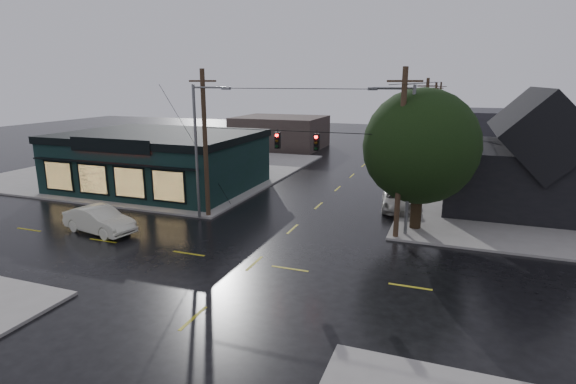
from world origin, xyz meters
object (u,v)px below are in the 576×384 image
(corner_tree, at_px, (421,147))
(sedan_cream, at_px, (99,220))
(utility_pole_nw, at_px, (209,217))
(utility_pole_ne, at_px, (395,238))
(suv_silver, at_px, (398,201))

(corner_tree, xyz_separation_m, sedan_cream, (-18.69, -7.49, -4.58))
(sedan_cream, bearing_deg, corner_tree, -57.60)
(utility_pole_nw, relative_size, utility_pole_ne, 1.00)
(utility_pole_nw, relative_size, sedan_cream, 2.00)
(utility_pole_nw, xyz_separation_m, utility_pole_ne, (13.00, 0.00, 0.00))
(utility_pole_ne, relative_size, sedan_cream, 2.00)
(corner_tree, relative_size, sedan_cream, 1.75)
(utility_pole_nw, height_order, sedan_cream, utility_pole_nw)
(corner_tree, height_order, utility_pole_nw, corner_tree)
(corner_tree, xyz_separation_m, utility_pole_nw, (-13.96, -2.15, -5.41))
(suv_silver, bearing_deg, sedan_cream, -153.01)
(utility_pole_nw, distance_m, suv_silver, 13.96)
(corner_tree, relative_size, utility_pole_nw, 0.87)
(corner_tree, distance_m, utility_pole_ne, 5.90)
(utility_pole_ne, distance_m, sedan_cream, 18.53)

